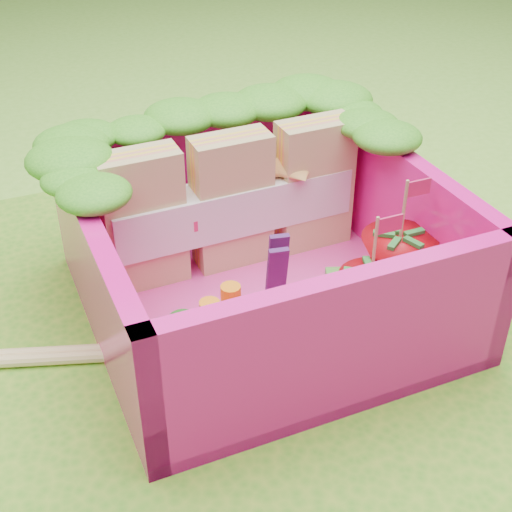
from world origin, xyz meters
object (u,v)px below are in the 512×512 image
object	(u,v)px
sandwich_stack	(233,202)
broccoli	(166,346)
strawberry_right	(396,269)
bento_box	(261,249)
strawberry_left	(369,300)

from	to	relation	value
sandwich_stack	broccoli	world-z (taller)	sandwich_stack
broccoli	strawberry_right	distance (m)	0.95
bento_box	sandwich_stack	bearing A→B (deg)	88.78
strawberry_left	strawberry_right	xyz separation A→B (m)	(0.18, 0.10, 0.02)
sandwich_stack	strawberry_right	size ratio (longest dim) A/B	2.01
bento_box	strawberry_right	bearing A→B (deg)	-25.51
strawberry_right	strawberry_left	bearing A→B (deg)	-149.75
broccoli	strawberry_right	size ratio (longest dim) A/B	0.65
bento_box	sandwich_stack	distance (m)	0.30
strawberry_left	broccoli	bearing A→B (deg)	-179.48
sandwich_stack	strawberry_left	xyz separation A→B (m)	(0.28, -0.62, -0.15)
broccoli	strawberry_left	xyz separation A→B (m)	(0.77, 0.01, -0.05)
bento_box	strawberry_right	world-z (taller)	strawberry_right
broccoli	strawberry_right	world-z (taller)	strawberry_right
bento_box	sandwich_stack	size ratio (longest dim) A/B	1.23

